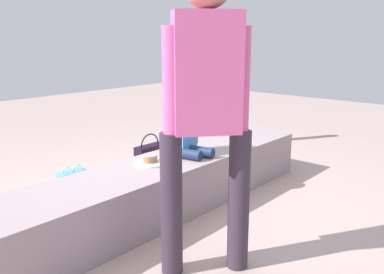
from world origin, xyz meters
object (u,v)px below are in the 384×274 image
(adult_standing, at_px, (206,93))
(water_bottle_near_gift, at_px, (180,149))
(cake_box_white, at_px, (204,155))
(child_seated, at_px, (184,127))
(cake_plate, at_px, (150,161))
(gift_bag, at_px, (73,191))
(handbag_black_leather, at_px, (150,156))

(adult_standing, xyz_separation_m, water_bottle_near_gift, (1.45, 1.53, -0.87))
(adult_standing, distance_m, cake_box_white, 2.20)
(child_seated, relative_size, cake_plate, 2.16)
(child_seated, bearing_deg, gift_bag, 146.22)
(child_seated, xyz_separation_m, water_bottle_near_gift, (0.82, 0.80, -0.49))
(water_bottle_near_gift, bearing_deg, handbag_black_leather, -178.01)
(adult_standing, relative_size, handbag_black_leather, 4.74)
(child_seated, height_order, cake_plate, child_seated)
(cake_plate, xyz_separation_m, gift_bag, (-0.35, 0.42, -0.23))
(child_seated, relative_size, handbag_black_leather, 1.46)
(adult_standing, distance_m, cake_plate, 0.99)
(child_seated, height_order, cake_box_white, child_seated)
(water_bottle_near_gift, xyz_separation_m, cake_box_white, (0.09, -0.24, -0.03))
(gift_bag, xyz_separation_m, water_bottle_near_gift, (1.49, 0.35, -0.07))
(cake_plate, bearing_deg, child_seated, -4.80)
(gift_bag, distance_m, water_bottle_near_gift, 1.54)
(child_seated, relative_size, adult_standing, 0.31)
(child_seated, xyz_separation_m, handbag_black_leather, (0.38, 0.78, -0.46))
(cake_plate, xyz_separation_m, handbag_black_leather, (0.70, 0.76, -0.26))
(handbag_black_leather, bearing_deg, adult_standing, -123.86)
(adult_standing, height_order, water_bottle_near_gift, adult_standing)
(child_seated, bearing_deg, adult_standing, -131.13)
(cake_plate, bearing_deg, water_bottle_near_gift, 34.18)
(adult_standing, height_order, gift_bag, adult_standing)
(adult_standing, distance_m, gift_bag, 1.42)
(gift_bag, bearing_deg, cake_box_white, 3.89)
(child_seated, xyz_separation_m, adult_standing, (-0.63, -0.73, 0.37))
(cake_box_white, bearing_deg, gift_bag, -176.11)
(water_bottle_near_gift, bearing_deg, cake_box_white, -70.03)
(cake_plate, relative_size, handbag_black_leather, 0.68)
(cake_plate, distance_m, gift_bag, 0.60)
(child_seated, xyz_separation_m, cake_plate, (-0.32, 0.03, -0.19))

